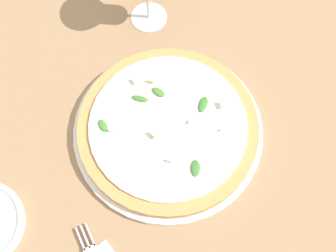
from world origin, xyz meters
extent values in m
plane|color=#9E7A56|center=(0.00, 0.00, 0.00)|extent=(6.00, 6.00, 0.00)
cylinder|color=white|center=(0.01, 0.04, 0.01)|extent=(0.35, 0.35, 0.01)
cylinder|color=tan|center=(0.01, 0.04, 0.02)|extent=(0.33, 0.33, 0.02)
cylinder|color=silver|center=(0.01, 0.04, 0.03)|extent=(0.29, 0.29, 0.01)
ellipsoid|color=#498131|center=(0.08, 0.03, 0.04)|extent=(0.03, 0.03, 0.01)
ellipsoid|color=#3F7A34|center=(-0.08, 0.03, 0.04)|extent=(0.03, 0.03, 0.01)
ellipsoid|color=#468935|center=(0.05, 0.15, 0.04)|extent=(0.03, 0.02, 0.01)
ellipsoid|color=#3C7F31|center=(0.02, -0.04, 0.04)|extent=(0.04, 0.03, 0.01)
ellipsoid|color=#438030|center=(0.08, 0.07, 0.04)|extent=(0.03, 0.03, 0.01)
cube|color=#EFE5C6|center=(0.00, 0.07, 0.04)|extent=(0.01, 0.01, 0.01)
cube|color=#EFE5C6|center=(-0.04, -0.05, 0.04)|extent=(0.00, 0.01, 0.00)
cube|color=#EFE5C6|center=(0.01, -0.07, 0.04)|extent=(0.01, 0.01, 0.01)
cube|color=#EFE5C6|center=(0.12, 0.07, 0.04)|extent=(0.01, 0.00, 0.01)
cube|color=#EFE5C6|center=(-0.06, 0.06, 0.04)|extent=(0.01, 0.01, 0.01)
cube|color=#EFE5C6|center=(0.00, 0.00, 0.04)|extent=(0.01, 0.01, 0.00)
cube|color=#EFE5C6|center=(0.10, 0.04, 0.04)|extent=(0.01, 0.01, 0.01)
cube|color=#EFE5C6|center=(0.04, 0.14, 0.04)|extent=(0.01, 0.01, 0.01)
cylinder|color=white|center=(0.27, -0.02, 0.00)|extent=(0.08, 0.08, 0.00)
cylinder|color=white|center=(0.27, -0.02, 0.04)|extent=(0.01, 0.01, 0.08)
cube|color=silver|center=(-0.15, 0.24, 0.01)|extent=(0.02, 0.03, 0.00)
cube|color=silver|center=(-0.12, 0.23, 0.01)|extent=(0.04, 0.01, 0.00)
cube|color=silver|center=(-0.12, 0.24, 0.01)|extent=(0.04, 0.01, 0.00)
cube|color=silver|center=(-0.12, 0.25, 0.01)|extent=(0.04, 0.01, 0.00)
camera|label=1|loc=(-0.30, 0.17, 0.81)|focal=50.00mm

